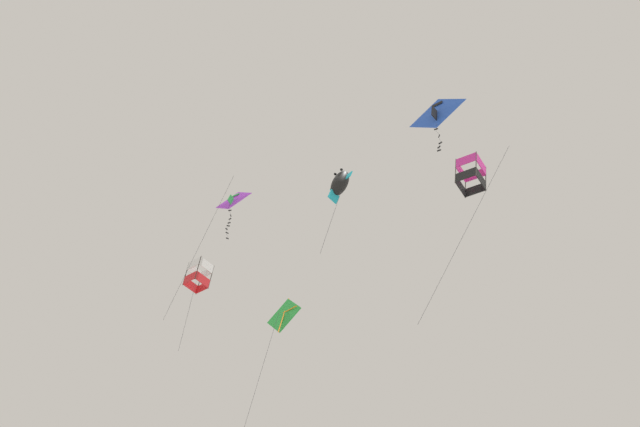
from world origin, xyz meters
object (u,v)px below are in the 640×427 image
kite_box_near_left (471,175)px  kite_fish_upper_right (340,183)px  kite_delta_mid_left (437,113)px  kite_box_far_centre (199,275)px  kite_delta_highest (233,201)px  kite_diamond_low_drifter (284,316)px

kite_box_near_left → kite_fish_upper_right: size_ratio=1.81×
kite_delta_mid_left → kite_box_far_centre: size_ratio=0.54×
kite_delta_highest → kite_diamond_low_drifter: (0.60, -3.24, -7.61)m
kite_fish_upper_right → kite_diamond_low_drifter: size_ratio=0.49×
kite_box_near_left → kite_delta_highest: size_ratio=1.14×
kite_delta_highest → kite_diamond_low_drifter: 8.30m
kite_delta_mid_left → kite_fish_upper_right: size_ratio=0.55×
kite_fish_upper_right → kite_delta_highest: (1.91, 8.22, 3.25)m
kite_delta_mid_left → kite_box_near_left: bearing=-77.5°
kite_box_near_left → kite_box_far_centre: kite_box_near_left is taller
kite_delta_highest → kite_box_far_centre: bearing=12.5°
kite_delta_mid_left → kite_delta_highest: bearing=-7.4°
kite_delta_highest → kite_delta_mid_left: bearing=167.0°
kite_box_near_left → kite_delta_mid_left: kite_delta_mid_left is taller
kite_fish_upper_right → kite_box_far_centre: size_ratio=0.97×
kite_fish_upper_right → kite_delta_highest: 9.04m
kite_fish_upper_right → kite_delta_mid_left: bearing=-175.4°
kite_delta_mid_left → kite_box_far_centre: 15.97m
kite_box_near_left → kite_fish_upper_right: kite_box_near_left is taller
kite_box_near_left → kite_delta_mid_left: (-4.18, -0.54, 0.54)m
kite_delta_highest → kite_diamond_low_drifter: size_ratio=0.78×
kite_box_far_centre → kite_delta_highest: bearing=-159.9°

